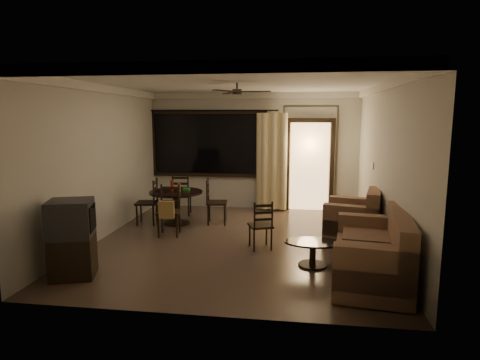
# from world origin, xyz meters

# --- Properties ---
(ground) EXTENTS (5.50, 5.50, 0.00)m
(ground) POSITION_xyz_m (0.00, 0.00, 0.00)
(ground) COLOR #7F6651
(ground) RESTS_ON ground
(room_shell) EXTENTS (5.50, 6.70, 5.50)m
(room_shell) POSITION_xyz_m (0.59, 1.77, 1.83)
(room_shell) COLOR beige
(room_shell) RESTS_ON ground
(dining_table) EXTENTS (1.10, 1.10, 0.91)m
(dining_table) POSITION_xyz_m (-1.44, 1.07, 0.55)
(dining_table) COLOR black
(dining_table) RESTS_ON ground
(dining_chair_west) EXTENTS (0.47, 0.47, 0.95)m
(dining_chair_west) POSITION_xyz_m (-2.04, 0.96, 0.28)
(dining_chair_west) COLOR black
(dining_chair_west) RESTS_ON ground
(dining_chair_east) EXTENTS (0.47, 0.47, 0.95)m
(dining_chair_east) POSITION_xyz_m (-0.61, 1.18, 0.28)
(dining_chair_east) COLOR black
(dining_chair_east) RESTS_ON ground
(dining_chair_south) EXTENTS (0.47, 0.52, 0.95)m
(dining_chair_south) POSITION_xyz_m (-1.33, 0.22, 0.31)
(dining_chair_south) COLOR black
(dining_chair_south) RESTS_ON ground
(dining_chair_north) EXTENTS (0.47, 0.47, 0.95)m
(dining_chair_north) POSITION_xyz_m (-1.55, 1.85, 0.28)
(dining_chair_north) COLOR black
(dining_chair_north) RESTS_ON ground
(tv_cabinet) EXTENTS (0.70, 0.67, 1.10)m
(tv_cabinet) POSITION_xyz_m (-2.05, -1.89, 0.55)
(tv_cabinet) COLOR black
(tv_cabinet) RESTS_ON ground
(sofa) EXTENTS (1.18, 1.88, 0.94)m
(sofa) POSITION_xyz_m (2.12, -1.51, 0.38)
(sofa) COLOR #4B2522
(sofa) RESTS_ON ground
(armchair) EXTENTS (1.11, 1.11, 0.93)m
(armchair) POSITION_xyz_m (2.11, 0.32, 0.39)
(armchair) COLOR #4B2522
(armchair) RESTS_ON ground
(coffee_table) EXTENTS (0.87, 0.52, 0.38)m
(coffee_table) POSITION_xyz_m (1.30, -1.02, 0.25)
(coffee_table) COLOR black
(coffee_table) RESTS_ON ground
(side_chair) EXTENTS (0.48, 0.48, 0.84)m
(side_chair) POSITION_xyz_m (0.45, -0.32, 0.25)
(side_chair) COLOR black
(side_chair) RESTS_ON ground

